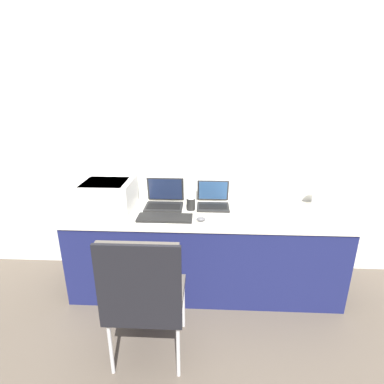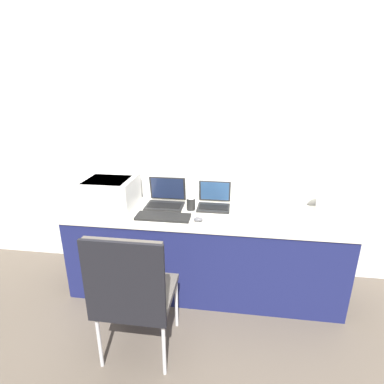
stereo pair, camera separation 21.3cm
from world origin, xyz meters
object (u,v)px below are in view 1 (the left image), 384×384
object	(u,v)px
laptop_left	(164,200)
chair	(143,291)
external_keyboard	(164,218)
printer	(107,194)
laptop_right	(213,201)
metal_pitcher	(319,196)
coffee_cup	(190,203)
mouse	(200,219)

from	to	relation	value
laptop_left	chair	bearing A→B (deg)	-89.88
external_keyboard	chair	xyz separation A→B (m)	(-0.04, -0.71, -0.16)
printer	laptop_right	size ratio (longest dim) A/B	1.56
printer	chair	distance (m)	1.07
laptop_right	chair	bearing A→B (deg)	-113.04
laptop_left	chair	distance (m)	1.02
laptop_left	metal_pitcher	bearing A→B (deg)	0.19
coffee_cup	chair	distance (m)	0.97
external_keyboard	chair	distance (m)	0.73
chair	printer	bearing A→B (deg)	118.08
mouse	chair	size ratio (longest dim) A/B	0.08
laptop_left	metal_pitcher	xyz separation A→B (m)	(1.35, 0.00, 0.06)
printer	external_keyboard	distance (m)	0.57
laptop_left	laptop_right	size ratio (longest dim) A/B	1.17
laptop_right	chair	distance (m)	1.12
coffee_cup	metal_pitcher	size ratio (longest dim) A/B	0.43
chair	metal_pitcher	bearing A→B (deg)	36.50
printer	metal_pitcher	size ratio (longest dim) A/B	1.67
printer	laptop_left	distance (m)	0.50
printer	mouse	xyz separation A→B (m)	(0.81, -0.22, -0.12)
laptop_left	external_keyboard	distance (m)	0.29
printer	laptop_left	xyz separation A→B (m)	(0.48, 0.09, -0.09)
laptop_right	chair	world-z (taller)	chair
laptop_right	printer	bearing A→B (deg)	-173.52
coffee_cup	mouse	bearing A→B (deg)	-68.25
laptop_left	mouse	bearing A→B (deg)	-42.91
external_keyboard	coffee_cup	world-z (taller)	coffee_cup
laptop_right	coffee_cup	distance (m)	0.21
external_keyboard	laptop_left	bearing A→B (deg)	98.04
mouse	external_keyboard	bearing A→B (deg)	174.74
coffee_cup	external_keyboard	bearing A→B (deg)	-134.33
laptop_left	chair	xyz separation A→B (m)	(0.00, -1.00, -0.20)
laptop_left	external_keyboard	size ratio (longest dim) A/B	0.75
laptop_right	mouse	bearing A→B (deg)	-107.36
printer	laptop_left	world-z (taller)	printer
metal_pitcher	printer	bearing A→B (deg)	-177.12
laptop_left	external_keyboard	xyz separation A→B (m)	(0.04, -0.28, -0.04)
coffee_cup	printer	bearing A→B (deg)	-179.13
external_keyboard	metal_pitcher	xyz separation A→B (m)	(1.31, 0.29, 0.11)
external_keyboard	metal_pitcher	world-z (taller)	metal_pitcher
metal_pitcher	chair	size ratio (longest dim) A/B	0.28
external_keyboard	mouse	bearing A→B (deg)	-5.26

